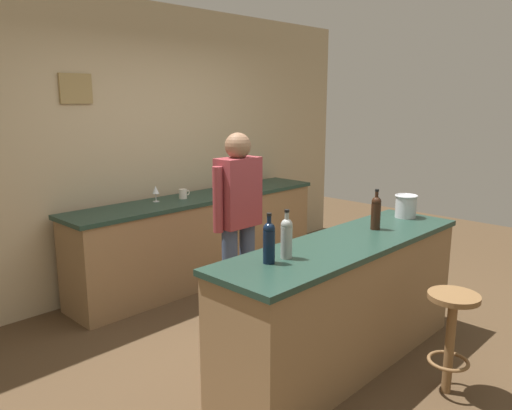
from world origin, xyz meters
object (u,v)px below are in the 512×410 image
(bar_stool, at_px, (451,327))
(ice_bucket, at_px, (406,206))
(wine_glass_a, at_px, (156,190))
(wine_bottle_b, at_px, (287,237))
(wine_bottle_c, at_px, (376,212))
(bartender, at_px, (238,217))
(coffee_mug, at_px, (183,194))
(wine_bottle_a, at_px, (269,241))
(wine_glass_b, at_px, (227,183))

(bar_stool, distance_m, ice_bucket, 1.21)
(ice_bucket, distance_m, wine_glass_a, 2.33)
(wine_bottle_b, relative_size, wine_bottle_c, 1.00)
(wine_bottle_c, bearing_deg, bartender, 116.21)
(bar_stool, xyz_separation_m, coffee_mug, (0.03, 2.78, 0.49))
(bartender, distance_m, wine_bottle_b, 1.09)
(wine_bottle_b, relative_size, wine_glass_a, 1.97)
(bar_stool, bearing_deg, coffee_mug, 89.30)
(wine_bottle_a, relative_size, coffee_mug, 2.45)
(bar_stool, height_order, wine_glass_b, wine_glass_b)
(wine_bottle_c, bearing_deg, wine_glass_b, 81.87)
(wine_glass_b, bearing_deg, wine_glass_a, 166.85)
(ice_bucket, xyz_separation_m, wine_glass_b, (-0.24, 1.91, -0.01))
(wine_bottle_b, relative_size, ice_bucket, 1.63)
(wine_glass_b, bearing_deg, wine_bottle_b, -123.53)
(wine_glass_a, bearing_deg, coffee_mug, -12.86)
(bar_stool, height_order, coffee_mug, coffee_mug)
(wine_bottle_c, relative_size, wine_glass_b, 1.97)
(wine_bottle_c, distance_m, wine_glass_a, 2.18)
(wine_bottle_b, bearing_deg, coffee_mug, 69.06)
(bartender, distance_m, wine_bottle_a, 1.15)
(wine_glass_a, bearing_deg, bar_stool, -85.02)
(coffee_mug, bearing_deg, bar_stool, -90.70)
(bartender, relative_size, wine_glass_b, 10.45)
(wine_bottle_b, bearing_deg, wine_bottle_a, 174.58)
(bartender, bearing_deg, wine_bottle_c, -63.79)
(bartender, relative_size, bar_stool, 2.38)
(wine_bottle_b, bearing_deg, bar_stool, -45.48)
(wine_bottle_a, relative_size, wine_bottle_b, 1.00)
(wine_bottle_a, height_order, wine_glass_a, wine_bottle_a)
(wine_bottle_a, relative_size, ice_bucket, 1.63)
(bartender, distance_m, ice_bucket, 1.38)
(wine_glass_a, bearing_deg, wine_bottle_a, -107.03)
(ice_bucket, xyz_separation_m, wine_glass_a, (-1.01, 2.09, -0.01))
(wine_bottle_b, relative_size, wine_glass_b, 1.97)
(bartender, height_order, wine_glass_a, bartender)
(wine_glass_a, height_order, coffee_mug, wine_glass_a)
(bar_stool, xyz_separation_m, ice_bucket, (0.76, 0.75, 0.56))
(ice_bucket, bearing_deg, bartender, 136.21)
(bartender, height_order, bar_stool, bartender)
(wine_glass_b, bearing_deg, wine_bottle_a, -126.60)
(bartender, xyz_separation_m, wine_glass_b, (0.76, 0.96, 0.07))
(wine_glass_b, bearing_deg, ice_bucket, -82.95)
(bar_stool, bearing_deg, wine_glass_a, 94.98)
(wine_glass_b, distance_m, coffee_mug, 0.51)
(wine_glass_a, xyz_separation_m, wine_glass_b, (0.77, -0.18, 0.00))
(wine_bottle_c, relative_size, coffee_mug, 2.45)
(wine_glass_b, bearing_deg, bartender, -128.38)
(coffee_mug, bearing_deg, ice_bucket, -70.28)
(bar_stool, distance_m, wine_bottle_b, 1.21)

